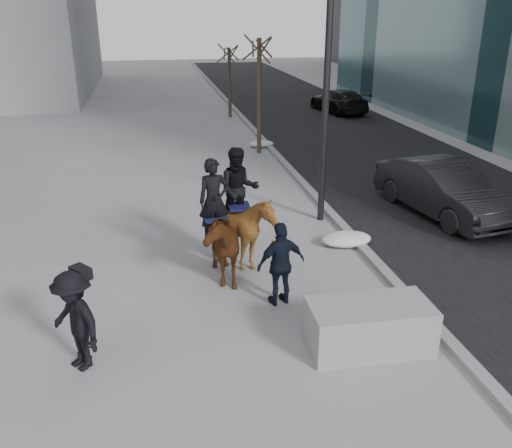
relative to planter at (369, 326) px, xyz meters
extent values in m
plane|color=gray|center=(-1.54, 1.30, -0.43)|extent=(120.00, 120.00, 0.00)
cube|color=black|center=(5.46, 11.30, -0.42)|extent=(8.00, 90.00, 0.01)
cube|color=gray|center=(1.46, 11.30, -0.37)|extent=(0.25, 90.00, 0.12)
cube|color=#969699|center=(0.00, 0.00, 0.00)|extent=(2.16, 1.11, 0.85)
imported|color=black|center=(4.62, 5.95, 0.35)|extent=(2.40, 4.91, 1.55)
imported|color=black|center=(7.31, 22.82, 0.24)|extent=(2.60, 4.85, 1.34)
imported|color=#49190E|center=(-2.30, 3.20, 0.45)|extent=(1.16, 2.17, 1.76)
imported|color=black|center=(-2.30, 3.35, 1.34)|extent=(0.71, 0.51, 1.84)
cube|color=#0F1539|center=(-2.30, 3.35, 0.96)|extent=(0.54, 0.61, 0.06)
imported|color=#502810|center=(-1.68, 3.64, 0.49)|extent=(1.54, 1.71, 1.83)
imported|color=black|center=(-1.68, 3.79, 1.41)|extent=(0.95, 0.76, 1.91)
cube|color=#10103D|center=(-1.68, 3.79, 1.01)|extent=(0.50, 0.58, 0.06)
imported|color=black|center=(-1.16, 1.83, 0.45)|extent=(1.10, 0.65, 1.75)
cylinder|color=orange|center=(-1.21, 2.38, 0.72)|extent=(0.04, 0.18, 0.07)
imported|color=black|center=(-4.95, 0.38, 0.45)|extent=(1.22, 1.29, 1.75)
cube|color=black|center=(-4.80, 0.63, 1.19)|extent=(0.40, 0.42, 0.20)
cylinder|color=black|center=(1.06, 6.22, 4.07)|extent=(0.18, 0.18, 9.00)
ellipsoid|color=silver|center=(1.16, 15.18, -0.29)|extent=(1.09, 0.69, 0.28)
ellipsoid|color=silver|center=(1.16, 4.35, -0.26)|extent=(1.29, 0.82, 0.33)
camera|label=1|loc=(-3.50, -7.63, 5.16)|focal=38.00mm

